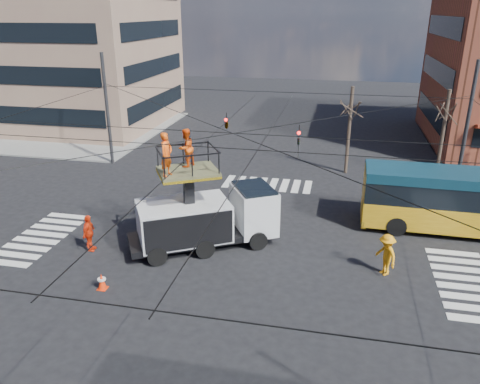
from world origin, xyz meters
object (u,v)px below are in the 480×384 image
utility_truck (206,208)px  worker_ground (89,233)px  flagger (386,255)px  traffic_cone (102,281)px

utility_truck → worker_ground: bearing=167.5°
utility_truck → flagger: bearing=-36.9°
utility_truck → traffic_cone: utility_truck is taller
utility_truck → flagger: (8.24, -0.98, -1.02)m
utility_truck → flagger: 8.36m
traffic_cone → flagger: bearing=17.7°
flagger → worker_ground: bearing=-118.9°
worker_ground → flagger: flagger is taller
utility_truck → traffic_cone: bearing=-154.4°
traffic_cone → worker_ground: 3.67m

